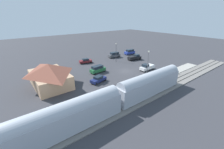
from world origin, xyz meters
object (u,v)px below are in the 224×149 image
(pedestrian_on_platform, at_px, (174,70))
(suv_charcoal, at_px, (114,55))
(pickup_black, at_px, (135,57))
(station_building, at_px, (50,75))
(sedan_navy, at_px, (98,79))
(pickup_white, at_px, (147,67))
(passenger_train, at_px, (69,116))
(light_pole_lot_center, at_px, (116,50))
(suv_green, at_px, (98,69))
(pedestrian_waiting_far, at_px, (162,74))
(sedan_maroon, at_px, (85,61))
(suv_blue, at_px, (130,52))
(light_pole_near_platform, at_px, (148,61))

(pedestrian_on_platform, height_order, suv_charcoal, suv_charcoal)
(pickup_black, distance_m, suv_charcoal, 8.75)
(station_building, xyz_separation_m, sedan_navy, (-5.64, -10.59, -2.11))
(pickup_black, bearing_deg, pickup_white, 153.92)
(passenger_train, bearing_deg, light_pole_lot_center, -49.89)
(passenger_train, distance_m, suv_charcoal, 42.65)
(station_building, distance_m, suv_green, 14.37)
(pickup_white, height_order, light_pole_lot_center, light_pole_lot_center)
(pedestrian_on_platform, xyz_separation_m, suv_charcoal, (25.57, 2.62, -0.13))
(passenger_train, bearing_deg, sedan_navy, -46.45)
(pedestrian_waiting_far, xyz_separation_m, suv_charcoal, (25.17, -2.82, -0.13))
(pickup_black, relative_size, pickup_white, 1.04)
(sedan_maroon, xyz_separation_m, light_pole_lot_center, (-5.21, -10.27, 3.58))
(suv_green, relative_size, suv_charcoal, 1.00)
(suv_blue, bearing_deg, suv_charcoal, 88.60)
(suv_charcoal, relative_size, light_pole_near_platform, 0.66)
(passenger_train, height_order, pedestrian_on_platform, passenger_train)
(passenger_train, relative_size, station_building, 4.36)
(station_building, distance_m, light_pole_near_platform, 26.02)
(station_building, bearing_deg, pedestrian_on_platform, -115.05)
(passenger_train, bearing_deg, light_pole_near_platform, -75.25)
(pedestrian_on_platform, relative_size, pickup_black, 0.30)
(sedan_maroon, relative_size, light_pole_near_platform, 0.62)
(light_pole_near_platform, bearing_deg, pedestrian_waiting_far, -138.82)
(suv_green, bearing_deg, pickup_white, -119.92)
(suv_green, bearing_deg, sedan_navy, 148.96)
(pedestrian_waiting_far, bearing_deg, light_pole_lot_center, 0.52)
(sedan_navy, distance_m, suv_charcoal, 24.68)
(light_pole_lot_center, bearing_deg, sedan_maroon, 63.11)
(pedestrian_on_platform, bearing_deg, pickup_white, 26.39)
(passenger_train, distance_m, pickup_black, 41.45)
(pedestrian_on_platform, relative_size, suv_charcoal, 0.34)
(station_building, relative_size, suv_charcoal, 2.50)
(suv_charcoal, bearing_deg, passenger_train, 132.47)
(station_building, xyz_separation_m, pickup_white, (-7.50, -28.03, -1.96))
(pedestrian_waiting_far, height_order, pickup_black, pickup_black)
(pedestrian_on_platform, height_order, sedan_maroon, pedestrian_on_platform)
(suv_green, distance_m, light_pole_lot_center, 13.42)
(sedan_maroon, bearing_deg, suv_charcoal, -91.65)
(pedestrian_on_platform, bearing_deg, light_pole_near_platform, 66.42)
(pedestrian_on_platform, bearing_deg, suv_blue, -13.50)
(passenger_train, relative_size, suv_charcoal, 10.88)
(pedestrian_waiting_far, xyz_separation_m, pickup_black, (17.49, -7.01, -0.25))
(passenger_train, bearing_deg, pedestrian_waiting_far, -82.81)
(suv_charcoal, bearing_deg, station_building, 110.37)
(passenger_train, relative_size, pickup_white, 10.15)
(sedan_navy, distance_m, sedan_maroon, 17.57)
(station_building, height_order, light_pole_near_platform, light_pole_near_platform)
(sedan_navy, relative_size, light_pole_near_platform, 0.62)
(station_building, relative_size, light_pole_near_platform, 1.65)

